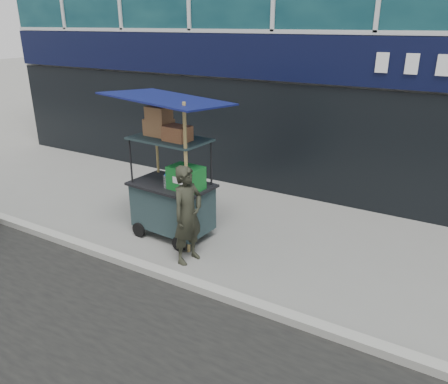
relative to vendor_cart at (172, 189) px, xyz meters
The scene contains 4 objects.
ground 1.43m from the vendor_cart, 65.59° to the right, with size 80.00×80.00×0.00m, color slate.
curb 1.54m from the vendor_cart, 69.24° to the right, with size 80.00×0.18×0.12m, color gray.
vendor_cart is the anchor object (origin of this frame).
vendor_man 0.94m from the vendor_cart, 38.91° to the right, with size 0.58×0.38×1.59m, color black.
Camera 1 is at (3.88, -4.58, 3.57)m, focal length 35.00 mm.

